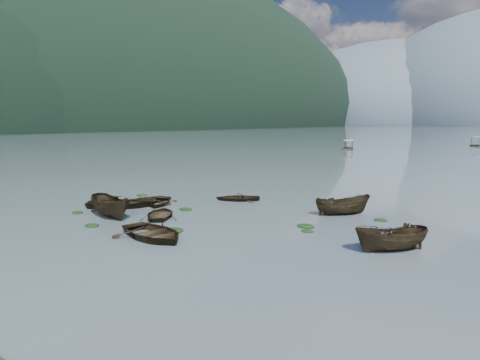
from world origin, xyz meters
The scene contains 21 objects.
ground_plane centered at (0.00, 0.00, 0.00)m, with size 2400.00×2400.00×0.00m, color slate.
left_ridge_far centered at (-480.00, 250.00, 0.00)m, with size 560.00×1400.00×380.00m, color black.
haze_mtn_a centered at (-260.00, 900.00, 0.00)m, with size 520.00×520.00×280.00m, color #475666.
rowboat_0 centered at (-6.02, 6.69, 0.00)m, with size 3.53×4.94×1.02m, color black.
rowboat_1 centered at (-6.89, 5.12, 0.00)m, with size 3.60×5.05×1.05m, color black.
rowboat_2 centered at (-4.34, 2.47, 0.00)m, with size 1.83×4.88×1.88m, color black.
rowboat_3 centered at (-1.63, 4.69, 0.00)m, with size 2.72×3.82×0.79m, color black.
rowboat_4 centered at (2.24, 0.45, 0.00)m, with size 3.62×5.07×1.05m, color black.
rowboat_5 centered at (14.22, 6.18, 0.00)m, with size 1.58×4.20×1.62m, color black.
rowboat_6 centered at (-5.25, 7.78, 0.00)m, with size 2.88×4.04×0.84m, color black.
rowboat_7 centered at (-1.16, 13.23, 0.00)m, with size 2.73×3.83×0.79m, color black.
rowboat_8 centered at (8.54, 13.09, 0.00)m, with size 1.61×4.27×1.65m, color black.
weed_clump_0 centered at (-3.18, 0.07, 0.00)m, with size 1.03×0.84×0.22m, color black.
weed_clump_1 centered at (-7.58, 1.84, 0.00)m, with size 0.95×0.76×0.21m, color black.
weed_clump_2 centered at (2.06, 2.35, 0.00)m, with size 1.24×0.99×0.27m, color black.
weed_clump_3 centered at (8.76, 7.20, 0.00)m, with size 0.84×0.71×0.19m, color black.
weed_clump_4 centered at (8.13, 8.20, 0.00)m, with size 1.19×0.95×0.25m, color black.
weed_clump_5 centered at (-9.61, 9.87, 0.00)m, with size 0.98×0.79×0.21m, color black.
weed_clump_6 centered at (-1.91, 7.53, 0.00)m, with size 1.07×0.89×0.22m, color black.
weed_clump_7 centered at (11.43, 12.90, 0.00)m, with size 0.94×0.75×0.21m, color black.
pontoon_left centered at (-21.14, 86.07, 0.00)m, with size 2.30×5.52×2.11m, color black, non-canonical shape.
Camera 1 is at (20.78, -16.01, 6.76)m, focal length 32.00 mm.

